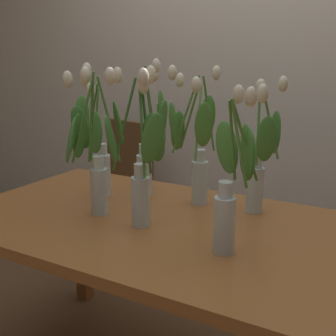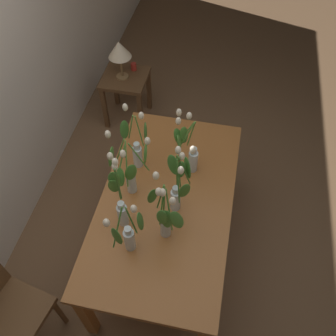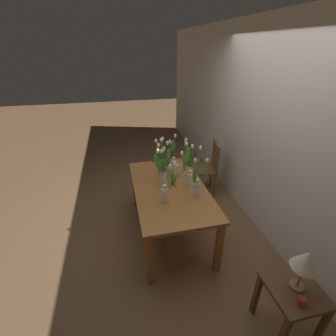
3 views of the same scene
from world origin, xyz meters
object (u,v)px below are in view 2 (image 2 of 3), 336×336
at_px(tulip_vase_2, 129,172).
at_px(dining_table, 166,207).
at_px(side_table, 126,86).
at_px(pillar_candle, 134,67).
at_px(tulip_vase_6, 165,217).
at_px(tulip_vase_0, 179,185).
at_px(tulip_vase_4, 188,150).
at_px(tulip_vase_1, 129,235).
at_px(tulip_vase_5, 120,204).
at_px(tulip_vase_3, 137,147).
at_px(table_lamp, 119,50).

bearing_deg(tulip_vase_2, dining_table, -92.41).
height_order(side_table, pillar_candle, pillar_candle).
bearing_deg(tulip_vase_6, tulip_vase_0, -8.88).
xyz_separation_m(tulip_vase_0, tulip_vase_4, (0.34, -0.00, -0.04)).
bearing_deg(tulip_vase_1, tulip_vase_0, -31.31).
distance_m(tulip_vase_5, side_table, 1.82).
height_order(tulip_vase_2, side_table, tulip_vase_2).
distance_m(tulip_vase_3, side_table, 1.37).
height_order(tulip_vase_0, pillar_candle, tulip_vase_0).
relative_size(tulip_vase_1, tulip_vase_5, 0.89).
distance_m(dining_table, tulip_vase_0, 0.34).
bearing_deg(table_lamp, tulip_vase_2, -160.82).
relative_size(tulip_vase_5, table_lamp, 1.48).
relative_size(tulip_vase_0, tulip_vase_1, 1.08).
bearing_deg(dining_table, tulip_vase_5, 130.07).
xyz_separation_m(dining_table, tulip_vase_1, (-0.40, 0.14, 0.27)).
relative_size(dining_table, tulip_vase_1, 3.05).
height_order(tulip_vase_2, tulip_vase_3, tulip_vase_2).
distance_m(table_lamp, pillar_candle, 0.31).
xyz_separation_m(tulip_vase_4, side_table, (1.17, 0.82, -0.51)).
bearing_deg(tulip_vase_4, side_table, 35.21).
distance_m(tulip_vase_5, pillar_candle, 1.89).
xyz_separation_m(dining_table, tulip_vase_5, (-0.21, 0.25, 0.28)).
xyz_separation_m(tulip_vase_2, pillar_candle, (1.59, 0.42, -0.39)).
xyz_separation_m(tulip_vase_3, pillar_candle, (1.32, 0.40, -0.33)).
relative_size(dining_table, pillar_candle, 21.33).
height_order(dining_table, table_lamp, table_lamp).
distance_m(dining_table, pillar_candle, 1.74).
bearing_deg(pillar_candle, tulip_vase_3, -163.04).
height_order(tulip_vase_1, pillar_candle, tulip_vase_1).
relative_size(dining_table, tulip_vase_0, 2.82).
distance_m(tulip_vase_6, pillar_candle, 2.04).
height_order(dining_table, tulip_vase_4, tulip_vase_4).
xyz_separation_m(tulip_vase_2, tulip_vase_4, (0.29, -0.34, -0.03)).
bearing_deg(tulip_vase_3, tulip_vase_6, -149.77).
relative_size(tulip_vase_2, tulip_vase_5, 0.96).
bearing_deg(dining_table, tulip_vase_2, 87.59).
xyz_separation_m(table_lamp, pillar_candle, (0.14, -0.08, -0.27)).
relative_size(tulip_vase_0, tulip_vase_6, 0.99).
xyz_separation_m(tulip_vase_2, tulip_vase_6, (-0.28, -0.30, -0.00)).
height_order(tulip_vase_3, tulip_vase_6, tulip_vase_6).
bearing_deg(table_lamp, tulip_vase_6, -155.12).
height_order(tulip_vase_1, tulip_vase_3, same).
bearing_deg(tulip_vase_5, tulip_vase_4, -33.37).
bearing_deg(pillar_candle, table_lamp, 150.13).
height_order(tulip_vase_3, table_lamp, tulip_vase_3).
height_order(tulip_vase_2, tulip_vase_4, tulip_vase_2).
relative_size(tulip_vase_1, tulip_vase_3, 1.00).
bearing_deg(tulip_vase_3, side_table, 21.16).
height_order(tulip_vase_1, tulip_vase_6, tulip_vase_6).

